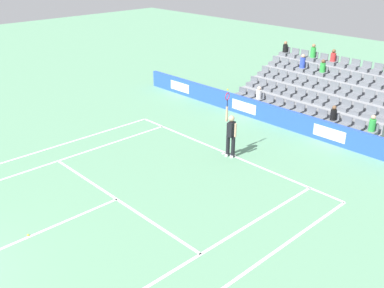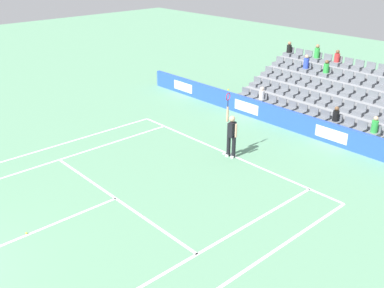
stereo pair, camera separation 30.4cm
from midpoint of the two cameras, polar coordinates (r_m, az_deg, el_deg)
line_baseline at (r=18.80m, az=3.82°, el=-1.10°), size 10.97×0.10×0.01m
line_service at (r=15.66m, az=-10.13°, el=-6.94°), size 8.23×0.10×0.01m
line_centre_service at (r=14.49m, az=-20.83°, el=-11.08°), size 0.10×6.40×0.01m
line_singles_sideline_left at (r=18.72m, az=-18.37°, el=-2.47°), size 0.10×11.89×0.01m
line_singles_sideline_right at (r=12.71m, az=-1.09°, el=-14.74°), size 0.10×11.89×0.01m
line_doubles_sideline_left at (r=19.88m, az=-20.12°, el=-1.17°), size 0.10×11.89×0.01m
line_doubles_sideline_right at (r=11.97m, az=3.56°, el=-17.69°), size 0.10×11.89×0.01m
line_centre_mark at (r=18.73m, az=3.61°, el=-1.19°), size 0.10×0.20×0.01m
sponsor_barrier at (r=21.61m, az=11.33°, el=3.20°), size 19.49×0.22×0.93m
tennis_player at (r=18.11m, az=4.49°, el=1.29°), size 0.53×0.41×2.85m
stadium_stand at (r=24.37m, az=16.38°, el=5.95°), size 8.06×4.75×3.05m
loose_tennis_ball at (r=14.53m, az=-20.75°, el=-10.82°), size 0.07×0.07×0.07m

